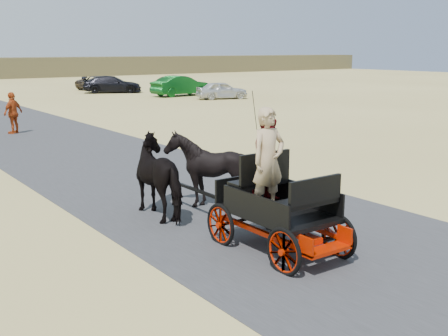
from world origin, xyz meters
TOP-DOWN VIEW (x-y plane):
  - ground at (0.00, 0.00)m, footprint 140.00×140.00m
  - road at (0.00, 0.00)m, footprint 6.00×140.00m
  - carriage at (-0.86, -2.22)m, footprint 1.30×2.40m
  - horse_left at (-1.41, 0.78)m, footprint 0.91×2.01m
  - horse_right at (-0.31, 0.78)m, footprint 1.37×1.54m
  - driver_man at (-1.06, -2.17)m, footprint 0.66×0.43m
  - passenger_woman at (-0.56, -1.62)m, footprint 0.77×0.60m
  - pedestrian at (-0.62, 14.63)m, footprint 1.07×0.91m
  - car_a at (15.93, 22.93)m, footprint 3.84×2.38m
  - car_b at (14.99, 26.86)m, footprint 4.64×1.91m
  - car_c at (12.09, 32.63)m, footprint 4.96×3.72m
  - car_d at (12.86, 36.82)m, footprint 4.51×2.94m

SIDE VIEW (x-z plane):
  - ground at x=0.00m, z-range 0.00..0.00m
  - road at x=0.00m, z-range 0.00..0.01m
  - carriage at x=-0.86m, z-range 0.00..0.72m
  - car_d at x=12.86m, z-range 0.00..1.15m
  - car_a at x=15.93m, z-range 0.00..1.22m
  - car_c at x=12.09m, z-range 0.00..1.34m
  - car_b at x=14.99m, z-range 0.00..1.50m
  - horse_left at x=-1.41m, z-range 0.00..1.70m
  - horse_right at x=-0.31m, z-range 0.00..1.70m
  - pedestrian at x=-0.62m, z-range 0.00..1.73m
  - passenger_woman at x=-0.56m, z-range 0.72..2.30m
  - driver_man at x=-1.06m, z-range 0.72..2.52m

